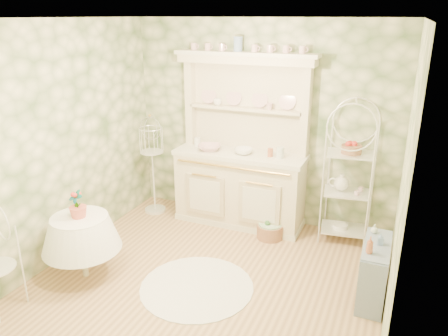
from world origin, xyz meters
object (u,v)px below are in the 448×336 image
at_px(kitchen_dresser, 240,143).
at_px(round_table, 83,248).
at_px(birdcage_stand, 153,166).
at_px(floor_basket, 270,229).
at_px(bakers_rack, 349,175).
at_px(side_shelf, 374,272).

relative_size(kitchen_dresser, round_table, 3.31).
relative_size(birdcage_stand, floor_basket, 3.72).
relative_size(bakers_rack, side_shelf, 2.53).
height_order(side_shelf, round_table, round_table).
height_order(kitchen_dresser, round_table, kitchen_dresser).
bearing_deg(side_shelf, birdcage_stand, 159.26).
distance_m(bakers_rack, floor_basket, 1.20).
bearing_deg(round_table, floor_basket, 45.17).
height_order(kitchen_dresser, bakers_rack, kitchen_dresser).
bearing_deg(birdcage_stand, bakers_rack, 4.08).
bearing_deg(birdcage_stand, kitchen_dresser, 6.98).
height_order(kitchen_dresser, birdcage_stand, kitchen_dresser).
height_order(side_shelf, floor_basket, side_shelf).
relative_size(kitchen_dresser, birdcage_stand, 1.64).
distance_m(bakers_rack, side_shelf, 1.36).
relative_size(side_shelf, floor_basket, 1.86).
distance_m(side_shelf, round_table, 3.05).
bearing_deg(floor_basket, round_table, -134.83).
height_order(bakers_rack, side_shelf, bakers_rack).
height_order(bakers_rack, birdcage_stand, bakers_rack).
xyz_separation_m(bakers_rack, side_shelf, (0.45, -1.14, -0.58)).
height_order(side_shelf, birdcage_stand, birdcage_stand).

